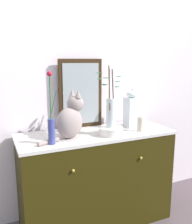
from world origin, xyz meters
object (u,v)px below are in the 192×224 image
at_px(sideboard, 96,178).
at_px(vase_slim_green, 51,126).
at_px(cat_sitting, 70,119).
at_px(jar_lidded_porcelain, 132,109).
at_px(vase_glass_clear, 111,109).
at_px(mirror_leaning, 81,94).
at_px(bowl_porcelain, 111,131).
at_px(candle_pillar, 140,124).

distance_m(sideboard, vase_slim_green, 0.71).
xyz_separation_m(cat_sitting, jar_lidded_porcelain, (0.63, 0.10, 0.01)).
bearing_deg(vase_glass_clear, sideboard, 129.23).
relative_size(sideboard, vase_glass_clear, 2.66).
relative_size(cat_sitting, jar_lidded_porcelain, 1.14).
height_order(sideboard, mirror_leaning, mirror_leaning).
xyz_separation_m(cat_sitting, bowl_porcelain, (0.33, -0.06, -0.12)).
bearing_deg(vase_glass_clear, vase_slim_green, -176.39).
height_order(sideboard, vase_glass_clear, vase_glass_clear).
height_order(vase_slim_green, bowl_porcelain, vase_slim_green).
height_order(mirror_leaning, bowl_porcelain, mirror_leaning).
bearing_deg(sideboard, mirror_leaning, 102.84).
bearing_deg(candle_pillar, vase_glass_clear, 177.86).
bearing_deg(cat_sitting, candle_pillar, -6.24).
xyz_separation_m(bowl_porcelain, candle_pillar, (0.28, -0.01, 0.03)).
height_order(vase_glass_clear, jar_lidded_porcelain, vase_glass_clear).
xyz_separation_m(cat_sitting, candle_pillar, (0.61, -0.07, -0.09)).
distance_m(vase_slim_green, vase_glass_clear, 0.51).
distance_m(vase_slim_green, candle_pillar, 0.79).
distance_m(mirror_leaning, jar_lidded_porcelain, 0.49).
xyz_separation_m(vase_slim_green, vase_glass_clear, (0.50, 0.03, 0.08)).
bearing_deg(candle_pillar, mirror_leaning, 141.13).
distance_m(sideboard, candle_pillar, 0.62).
relative_size(sideboard, vase_slim_green, 2.51).
bearing_deg(candle_pillar, sideboard, 162.79).
height_order(mirror_leaning, candle_pillar, mirror_leaning).
relative_size(mirror_leaning, bowl_porcelain, 3.09).
xyz_separation_m(mirror_leaning, candle_pillar, (0.42, -0.34, -0.25)).
bearing_deg(candle_pillar, vase_slim_green, -178.48).
bearing_deg(bowl_porcelain, sideboard, 129.83).
bearing_deg(jar_lidded_porcelain, vase_slim_green, -166.85).
xyz_separation_m(sideboard, mirror_leaning, (-0.05, 0.22, 0.73)).
distance_m(sideboard, vase_glass_clear, 0.65).
relative_size(vase_slim_green, candle_pillar, 3.81).
relative_size(vase_slim_green, jar_lidded_porcelain, 1.47).
distance_m(bowl_porcelain, jar_lidded_porcelain, 0.36).
distance_m(vase_slim_green, jar_lidded_porcelain, 0.82).
xyz_separation_m(cat_sitting, vase_glass_clear, (0.33, -0.06, 0.06)).
distance_m(cat_sitting, bowl_porcelain, 0.36).
xyz_separation_m(mirror_leaning, cat_sitting, (-0.19, -0.27, -0.15)).
height_order(mirror_leaning, jar_lidded_porcelain, mirror_leaning).
bearing_deg(vase_slim_green, jar_lidded_porcelain, 13.15).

